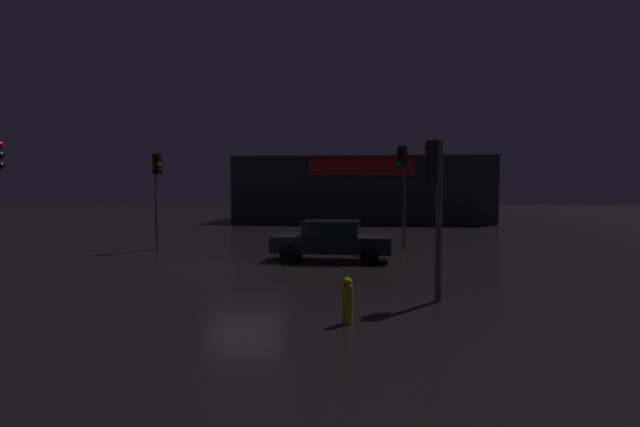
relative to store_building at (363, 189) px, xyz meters
The scene contains 7 objects.
ground_plane 25.07m from the store_building, 98.05° to the right, with size 120.00×120.00×0.00m, color black.
store_building is the anchor object (origin of this frame).
traffic_signal_opposite 29.26m from the store_building, 85.43° to the right, with size 0.43×0.41×3.89m.
traffic_signal_cross_left 19.37m from the store_building, 83.81° to the right, with size 0.42×0.42×4.49m.
traffic_signal_cross_right 21.98m from the store_building, 112.70° to the right, with size 0.43×0.42×4.16m.
car_near 22.81m from the store_building, 91.74° to the right, with size 4.47×2.07×1.50m.
fire_hydrant 31.54m from the store_building, 89.40° to the right, with size 0.22×0.22×0.95m.
Camera 1 is at (4.33, -17.14, 2.81)m, focal length 29.02 mm.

